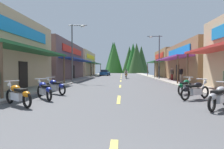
# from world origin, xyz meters

# --- Properties ---
(ground) EXTENTS (10.20, 84.39, 0.10)m
(ground) POSITION_xyz_m (0.00, 27.20, -0.05)
(ground) COLOR #4C4C4F
(sidewalk_left) EXTENTS (2.15, 84.39, 0.12)m
(sidewalk_left) POSITION_xyz_m (-6.17, 27.20, 0.06)
(sidewalk_left) COLOR #9E9991
(sidewalk_left) RESTS_ON ground
(sidewalk_right) EXTENTS (2.15, 84.39, 0.12)m
(sidewalk_right) POSITION_xyz_m (6.17, 27.20, 0.06)
(sidewalk_right) COLOR gray
(sidewalk_right) RESTS_ON ground
(centerline_dashes) EXTENTS (0.16, 58.99, 0.01)m
(centerline_dashes) POSITION_xyz_m (0.00, 30.93, 0.01)
(centerline_dashes) COLOR #E0C64C
(centerline_dashes) RESTS_ON ground
(storefront_left_middle) EXTENTS (10.08, 13.96, 5.51)m
(storefront_left_middle) POSITION_xyz_m (-11.35, 25.85, 2.76)
(storefront_left_middle) COLOR brown
(storefront_left_middle) RESTS_ON ground
(storefront_left_far) EXTENTS (7.96, 13.61, 5.63)m
(storefront_left_far) POSITION_xyz_m (-10.29, 41.14, 2.82)
(storefront_left_far) COLOR tan
(storefront_left_far) RESTS_ON ground
(storefront_right_middle) EXTENTS (9.31, 11.78, 4.78)m
(storefront_right_middle) POSITION_xyz_m (10.96, 22.27, 2.40)
(storefront_right_middle) COLOR olive
(storefront_right_middle) RESTS_ON ground
(storefront_right_far) EXTENTS (10.34, 9.60, 5.16)m
(storefront_right_far) POSITION_xyz_m (11.48, 33.47, 2.58)
(storefront_right_far) COLOR olive
(storefront_right_far) RESTS_ON ground
(streetlamp_left) EXTENTS (2.12, 0.30, 6.57)m
(streetlamp_left) POSITION_xyz_m (-5.19, 19.22, 4.24)
(streetlamp_left) COLOR #474C51
(streetlamp_left) RESTS_ON ground
(streetlamp_right) EXTENTS (2.12, 0.30, 6.35)m
(streetlamp_right) POSITION_xyz_m (5.18, 25.18, 4.12)
(streetlamp_right) COLOR #474C51
(streetlamp_right) RESTS_ON ground
(motorcycle_parked_right_1) EXTENTS (1.60, 1.56, 1.04)m
(motorcycle_parked_right_1) POSITION_xyz_m (3.88, 6.39, 0.49)
(motorcycle_parked_right_1) COLOR black
(motorcycle_parked_right_1) RESTS_ON ground
(motorcycle_parked_right_2) EXTENTS (1.88, 1.20, 1.04)m
(motorcycle_parked_right_2) POSITION_xyz_m (3.85, 8.55, 0.49)
(motorcycle_parked_right_2) COLOR black
(motorcycle_parked_right_2) RESTS_ON ground
(motorcycle_parked_right_3) EXTENTS (1.44, 1.71, 1.04)m
(motorcycle_parked_right_3) POSITION_xyz_m (4.05, 10.55, 0.49)
(motorcycle_parked_right_3) COLOR black
(motorcycle_parked_right_3) RESTS_ON ground
(motorcycle_parked_left_0) EXTENTS (1.83, 1.27, 1.04)m
(motorcycle_parked_left_0) POSITION_xyz_m (-4.15, 6.50, 0.49)
(motorcycle_parked_left_0) COLOR black
(motorcycle_parked_left_0) RESTS_ON ground
(motorcycle_parked_left_1) EXTENTS (1.50, 1.66, 1.04)m
(motorcycle_parked_left_1) POSITION_xyz_m (-3.80, 8.17, 0.49)
(motorcycle_parked_left_1) COLOR black
(motorcycle_parked_left_1) RESTS_ON ground
(motorcycle_parked_left_2) EXTENTS (1.78, 1.35, 1.04)m
(motorcycle_parked_left_2) POSITION_xyz_m (-3.92, 9.99, 0.49)
(motorcycle_parked_left_2) COLOR black
(motorcycle_parked_left_2) RESTS_ON ground
(rider_cruising_lead) EXTENTS (0.60, 2.14, 1.57)m
(rider_cruising_lead) POSITION_xyz_m (0.83, 27.99, 0.66)
(rider_cruising_lead) COLOR black
(rider_cruising_lead) RESTS_ON ground
(pedestrian_by_shop) EXTENTS (0.51, 0.40, 1.73)m
(pedestrian_by_shop) POSITION_xyz_m (6.71, 22.94, 1.00)
(pedestrian_by_shop) COLOR maroon
(pedestrian_by_shop) RESTS_ON ground
(pedestrian_waiting) EXTENTS (0.49, 0.42, 1.81)m
(pedestrian_waiting) POSITION_xyz_m (6.89, 19.89, 1.06)
(pedestrian_waiting) COLOR #B2A599
(pedestrian_waiting) RESTS_ON ground
(parked_car_curbside) EXTENTS (2.29, 4.41, 1.40)m
(parked_car_curbside) POSITION_xyz_m (-3.90, 41.32, 0.69)
(parked_car_curbside) COLOR #1E4C8C
(parked_car_curbside) RESTS_ON ground
(treeline_backdrop) EXTENTS (18.22, 12.93, 12.82)m
(treeline_backdrop) POSITION_xyz_m (1.76, 70.91, 5.96)
(treeline_backdrop) COLOR #205423
(treeline_backdrop) RESTS_ON ground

